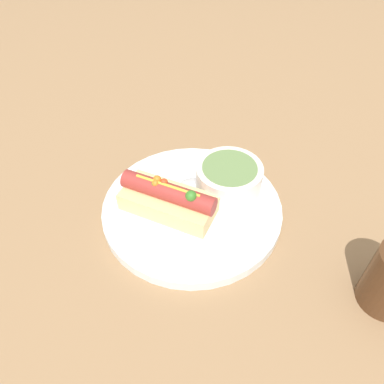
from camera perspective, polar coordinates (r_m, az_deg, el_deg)
ground_plane at (r=0.63m, az=0.00°, el=-3.11°), size 4.00×4.00×0.00m
dinner_plate at (r=0.63m, az=0.00°, el=-2.55°), size 0.30×0.30×0.02m
hot_dog at (r=0.60m, az=-3.60°, el=-1.08°), size 0.16×0.14×0.06m
soup_bowl at (r=0.63m, az=5.55°, el=2.41°), size 0.11×0.11×0.05m
spoon at (r=0.65m, az=-1.38°, el=1.05°), size 0.07×0.14×0.01m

